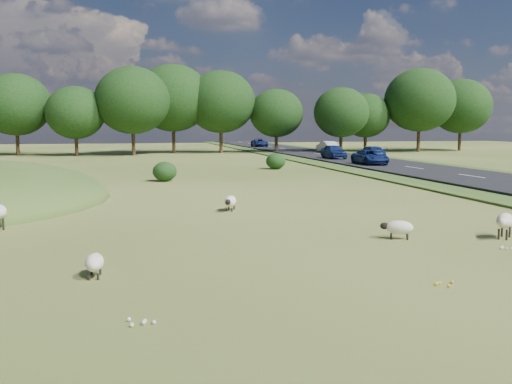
# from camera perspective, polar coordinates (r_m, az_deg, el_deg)

# --- Properties ---
(ground) EXTENTS (160.00, 160.00, 0.00)m
(ground) POSITION_cam_1_polar(r_m,az_deg,el_deg) (38.95, -8.21, 1.15)
(ground) COLOR #3D571B
(ground) RESTS_ON ground
(road) EXTENTS (8.00, 150.00, 0.25)m
(road) POSITION_cam_1_polar(r_m,az_deg,el_deg) (54.03, 12.48, 2.73)
(road) COLOR black
(road) RESTS_ON ground
(treeline) EXTENTS (96.28, 14.66, 11.70)m
(treeline) POSITION_cam_1_polar(r_m,az_deg,el_deg) (74.16, -11.48, 8.78)
(treeline) COLOR black
(treeline) RESTS_ON ground
(shrubs) EXTENTS (27.00, 10.09, 1.37)m
(shrubs) POSITION_cam_1_polar(r_m,az_deg,el_deg) (44.01, -12.11, 2.59)
(shrubs) COLOR black
(shrubs) RESTS_ON ground
(sheep_2) EXTENTS (0.82, 1.22, 0.67)m
(sheep_2) POSITION_cam_1_polar(r_m,az_deg,el_deg) (24.89, -2.61, -0.94)
(sheep_2) COLOR beige
(sheep_2) RESTS_ON ground
(sheep_3) EXTENTS (1.10, 1.08, 0.85)m
(sheep_3) POSITION_cam_1_polar(r_m,az_deg,el_deg) (20.52, 23.61, -2.67)
(sheep_3) COLOR beige
(sheep_3) RESTS_ON ground
(sheep_4) EXTENTS (0.51, 1.04, 0.59)m
(sheep_4) POSITION_cam_1_polar(r_m,az_deg,el_deg) (14.70, -15.84, -6.77)
(sheep_4) COLOR beige
(sheep_4) RESTS_ON ground
(sheep_5) EXTENTS (1.12, 0.80, 0.62)m
(sheep_5) POSITION_cam_1_polar(r_m,az_deg,el_deg) (19.33, 14.05, -3.45)
(sheep_5) COLOR beige
(sheep_5) RESTS_ON ground
(car_0) EXTENTS (1.81, 4.45, 1.29)m
(car_0) POSITION_cam_1_polar(r_m,az_deg,el_deg) (60.79, 11.43, 3.92)
(car_0) COLOR navy
(car_0) RESTS_ON road
(car_1) EXTENTS (2.10, 4.54, 1.26)m
(car_1) POSITION_cam_1_polar(r_m,az_deg,el_deg) (92.11, 0.36, 4.95)
(car_1) COLOR navy
(car_1) RESTS_ON road
(car_2) EXTENTS (1.71, 4.24, 1.44)m
(car_2) POSITION_cam_1_polar(r_m,az_deg,el_deg) (60.16, 7.77, 4.03)
(car_2) COLOR navy
(car_2) RESTS_ON road
(car_3) EXTENTS (1.53, 4.40, 1.45)m
(car_3) POSITION_cam_1_polar(r_m,az_deg,el_deg) (73.03, 7.12, 4.51)
(car_3) COLOR #B1B3B9
(car_3) RESTS_ON road
(car_6) EXTENTS (2.07, 4.49, 1.25)m
(car_6) POSITION_cam_1_polar(r_m,az_deg,el_deg) (51.77, 11.35, 3.42)
(car_6) COLOR navy
(car_6) RESTS_ON road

